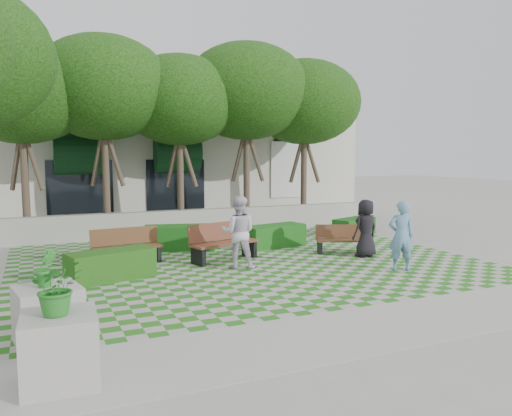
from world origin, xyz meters
name	(u,v)px	position (x,y,z in m)	size (l,w,h in m)	color
ground	(262,269)	(0.00, 0.00, 0.00)	(90.00, 90.00, 0.00)	gray
lawn	(247,261)	(0.00, 1.00, 0.01)	(12.00, 12.00, 0.00)	#2B721E
sidewalk_south	(378,326)	(0.00, -4.70, 0.01)	(16.00, 2.00, 0.01)	#9E9B93
retaining_wall	(191,222)	(0.00, 6.20, 0.45)	(15.00, 0.36, 0.90)	#9E9B93
bench_east	(343,240)	(3.08, 0.94, 0.40)	(1.67, 1.07, 0.83)	#56331D
bench_mid	(223,242)	(-0.54, 1.40, 0.50)	(2.08, 1.21, 1.04)	brown
bench_west	(127,247)	(-3.04, 2.06, 0.46)	(1.86, 0.79, 0.95)	#52321C
hedge_east	(354,227)	(5.32, 3.55, 0.31)	(1.78, 0.71, 0.62)	#124713
hedge_midright	(274,236)	(1.65, 2.66, 0.35)	(1.99, 0.79, 0.70)	#165115
hedge_midleft	(180,238)	(-1.20, 3.46, 0.37)	(2.11, 0.85, 0.74)	#144E14
hedge_west	(111,265)	(-3.67, 0.46, 0.34)	(1.97, 0.79, 0.69)	#1E4C14
planter_front	(59,334)	(-5.02, -4.79, 0.66)	(0.95, 0.95, 1.61)	#9E9B93
planter_back	(48,313)	(-5.12, -3.28, 0.50)	(1.06, 1.06, 1.50)	#9E9B93
person_blue	(401,236)	(3.10, -1.58, 0.89)	(0.65, 0.42, 1.77)	#6691BA
person_dark	(366,228)	(3.33, 0.19, 0.82)	(0.81, 0.52, 1.65)	black
person_white	(238,232)	(-0.50, 0.36, 0.93)	(0.90, 0.70, 1.86)	silver
tree_row	(138,87)	(-1.86, 5.95, 5.18)	(17.70, 13.40, 7.41)	#47382B
building	(164,162)	(0.93, 14.08, 2.52)	(18.00, 8.92, 5.15)	beige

